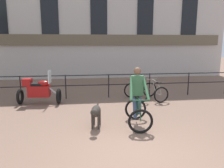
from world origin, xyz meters
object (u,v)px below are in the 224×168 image
(parked_motorcycle, at_px, (39,90))
(parked_bicycle_mid_left, at_px, (155,91))
(dog, at_px, (96,112))
(cyclist_with_bike, at_px, (138,99))
(parked_bicycle_near_lamp, at_px, (135,92))

(parked_motorcycle, relative_size, parked_bicycle_mid_left, 1.40)
(dog, distance_m, parked_bicycle_mid_left, 3.93)
(cyclist_with_bike, height_order, dog, cyclist_with_bike)
(dog, relative_size, parked_bicycle_mid_left, 0.83)
(cyclist_with_bike, relative_size, parked_motorcycle, 1.01)
(parked_bicycle_mid_left, bearing_deg, parked_bicycle_near_lamp, -9.13)
(dog, height_order, parked_bicycle_near_lamp, parked_bicycle_near_lamp)
(cyclist_with_bike, height_order, parked_bicycle_mid_left, cyclist_with_bike)
(parked_bicycle_near_lamp, xyz_separation_m, parked_bicycle_mid_left, (0.86, 0.00, 0.00))
(parked_bicycle_near_lamp, bearing_deg, parked_motorcycle, -7.72)
(parked_bicycle_mid_left, bearing_deg, cyclist_with_bike, 52.50)
(dog, relative_size, parked_motorcycle, 0.59)
(cyclist_with_bike, height_order, parked_motorcycle, cyclist_with_bike)
(cyclist_with_bike, bearing_deg, dog, -167.77)
(dog, bearing_deg, parked_bicycle_mid_left, 57.02)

